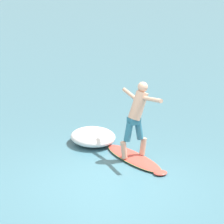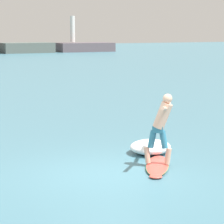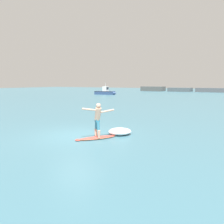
# 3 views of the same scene
# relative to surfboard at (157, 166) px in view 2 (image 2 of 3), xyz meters

# --- Properties ---
(ground_plane) EXTENTS (200.00, 200.00, 0.00)m
(ground_plane) POSITION_rel_surfboard_xyz_m (-1.36, -0.00, -0.04)
(ground_plane) COLOR #407182
(surfboard) EXTENTS (1.59, 2.02, 0.22)m
(surfboard) POSITION_rel_surfboard_xyz_m (0.00, 0.00, 0.00)
(surfboard) COLOR #DF4B3F
(surfboard) RESTS_ON ground
(surfer) EXTENTS (1.09, 1.33, 1.73)m
(surfer) POSITION_rel_surfboard_xyz_m (0.09, -0.02, 1.06)
(surfer) COLOR #DAA88C
(surfer) RESTS_ON surfboard
(wave_foam_at_tail) EXTENTS (1.66, 1.66, 0.36)m
(wave_foam_at_tail) POSITION_rel_surfboard_xyz_m (0.60, 1.34, 0.14)
(wave_foam_at_tail) COLOR white
(wave_foam_at_tail) RESTS_ON ground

